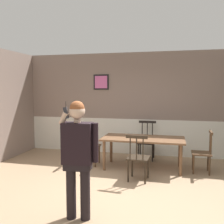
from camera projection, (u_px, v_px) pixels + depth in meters
ground_plane at (117, 192)px, 4.57m from camera, size 7.33×7.33×0.00m
room_back_partition at (139, 106)px, 7.16m from camera, size 6.66×0.17×2.87m
dining_table at (143, 141)px, 5.90m from camera, size 1.90×0.89×0.73m
chair_near_window at (138, 158)px, 5.11m from camera, size 0.46×0.46×0.96m
chair_by_doorway at (146, 141)px, 6.72m from camera, size 0.46×0.46×1.00m
chair_at_table_head at (203, 152)px, 5.60m from camera, size 0.42×0.42×0.94m
chair_opposite_corner at (89, 145)px, 6.22m from camera, size 0.47×0.47×0.95m
person_figure at (78, 152)px, 3.56m from camera, size 0.57×0.26×1.70m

